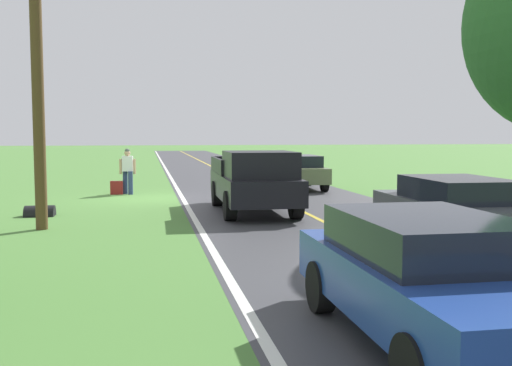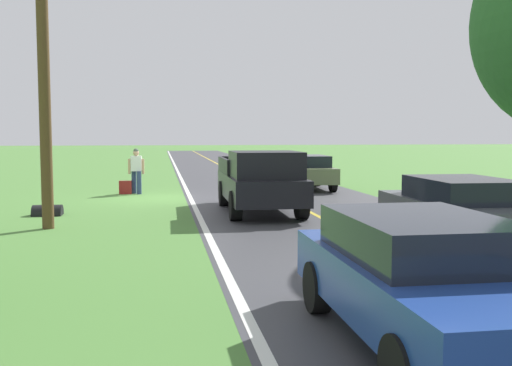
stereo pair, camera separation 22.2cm
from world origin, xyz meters
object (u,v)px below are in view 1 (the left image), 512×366
object	(u,v)px
hitchhiker_walking	(128,169)
pickup_truck_passing	(254,180)
suitcase_carried	(117,188)
utility_pole_roadside	(37,49)
sedan_near_oncoming	(297,171)
sedan_ahead_same_lane	(431,276)
sedan_mid_oncoming	(453,209)

from	to	relation	value
hitchhiker_walking	pickup_truck_passing	size ratio (longest dim) A/B	0.32
suitcase_carried	utility_pole_roadside	size ratio (longest dim) A/B	0.06
suitcase_carried	sedan_near_oncoming	world-z (taller)	sedan_near_oncoming
hitchhiker_walking	pickup_truck_passing	bearing A→B (deg)	121.42
suitcase_carried	pickup_truck_passing	bearing A→B (deg)	38.46
suitcase_carried	sedan_near_oncoming	distance (m)	7.43
sedan_near_oncoming	hitchhiker_walking	bearing A→B (deg)	8.04
hitchhiker_walking	sedan_ahead_same_lane	xyz separation A→B (m)	(-3.73, 17.17, -0.23)
suitcase_carried	sedan_ahead_same_lane	world-z (taller)	sedan_ahead_same_lane
sedan_near_oncoming	utility_pole_roadside	bearing A→B (deg)	46.44
pickup_truck_passing	hitchhiker_walking	bearing A→B (deg)	-58.58
utility_pole_roadside	suitcase_carried	bearing A→B (deg)	-99.63
utility_pole_roadside	sedan_mid_oncoming	bearing A→B (deg)	157.35
suitcase_carried	utility_pole_roadside	xyz separation A→B (m)	(1.38, 8.15, 4.05)
sedan_mid_oncoming	sedan_near_oncoming	xyz separation A→B (m)	(0.03, -12.83, 0.00)
pickup_truck_passing	suitcase_carried	bearing A→B (deg)	-55.60
hitchhiker_walking	sedan_mid_oncoming	bearing A→B (deg)	120.38
sedan_ahead_same_lane	suitcase_carried	bearing A→B (deg)	-76.35
sedan_near_oncoming	utility_pole_roadside	xyz separation A→B (m)	(8.73, 9.18, 3.55)
sedan_mid_oncoming	sedan_near_oncoming	bearing A→B (deg)	-89.88
sedan_ahead_same_lane	sedan_near_oncoming	bearing A→B (deg)	-99.96
hitchhiker_walking	sedan_near_oncoming	distance (m)	6.99
sedan_near_oncoming	utility_pole_roadside	world-z (taller)	utility_pole_roadside
pickup_truck_passing	utility_pole_roadside	bearing A→B (deg)	19.59
suitcase_carried	sedan_mid_oncoming	bearing A→B (deg)	36.06
hitchhiker_walking	utility_pole_roadside	xyz separation A→B (m)	(1.81, 8.20, 3.33)
sedan_mid_oncoming	sedan_ahead_same_lane	bearing A→B (deg)	58.87
suitcase_carried	sedan_ahead_same_lane	bearing A→B (deg)	17.71
sedan_ahead_same_lane	hitchhiker_walking	bearing A→B (deg)	-77.73
sedan_ahead_same_lane	sedan_mid_oncoming	distance (m)	6.22
suitcase_carried	pickup_truck_passing	distance (m)	7.50
pickup_truck_passing	sedan_mid_oncoming	size ratio (longest dim) A/B	1.22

